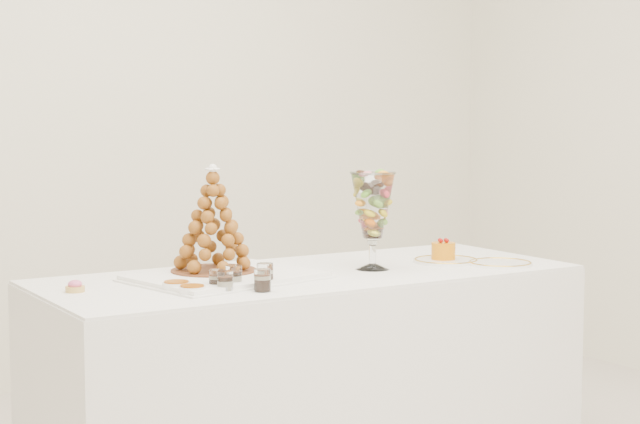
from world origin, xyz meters
TOP-DOWN VIEW (x-y plane):
  - buffet_table at (0.12, 0.38)m, footprint 1.88×0.79m
  - lace_tray at (-0.19, 0.41)m, footprint 0.63×0.51m
  - macaron_vase at (0.35, 0.33)m, footprint 0.15×0.15m
  - cake_plate at (0.67, 0.32)m, footprint 0.24×0.24m
  - spare_plate at (0.80, 0.16)m, footprint 0.23×0.23m
  - pink_tart at (-0.69, 0.45)m, footprint 0.06×0.06m
  - verrine_a at (-0.30, 0.25)m, footprint 0.05×0.05m
  - verrine_b at (-0.24, 0.26)m, footprint 0.05×0.05m
  - verrine_c at (-0.13, 0.24)m, footprint 0.06×0.06m
  - verrine_d at (-0.30, 0.19)m, footprint 0.05×0.05m
  - verrine_e at (-0.20, 0.14)m, footprint 0.05×0.05m
  - ramekin_back at (-0.42, 0.30)m, footprint 0.09×0.09m
  - ramekin_front at (-0.41, 0.21)m, footprint 0.08×0.08m
  - croquembouche at (-0.19, 0.48)m, footprint 0.29×0.29m
  - mousse_cake at (0.67, 0.32)m, footprint 0.09×0.09m

SIDE VIEW (x-z plane):
  - buffet_table at x=0.12m, z-range 0.00..0.71m
  - spare_plate at x=0.80m, z-range 0.71..0.72m
  - cake_plate at x=0.67m, z-range 0.71..0.72m
  - lace_tray at x=-0.19m, z-range 0.71..0.73m
  - ramekin_front at x=-0.41m, z-range 0.71..0.73m
  - ramekin_back at x=-0.42m, z-range 0.71..0.73m
  - pink_tart at x=-0.69m, z-range 0.70..0.74m
  - verrine_a at x=-0.30m, z-range 0.71..0.77m
  - verrine_d at x=-0.30m, z-range 0.71..0.77m
  - verrine_b at x=-0.24m, z-range 0.71..0.78m
  - verrine_e at x=-0.20m, z-range 0.71..0.78m
  - verrine_c at x=-0.13m, z-range 0.71..0.78m
  - mousse_cake at x=0.67m, z-range 0.71..0.79m
  - croquembouche at x=-0.19m, z-range 0.72..1.08m
  - macaron_vase at x=0.35m, z-range 0.76..1.10m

